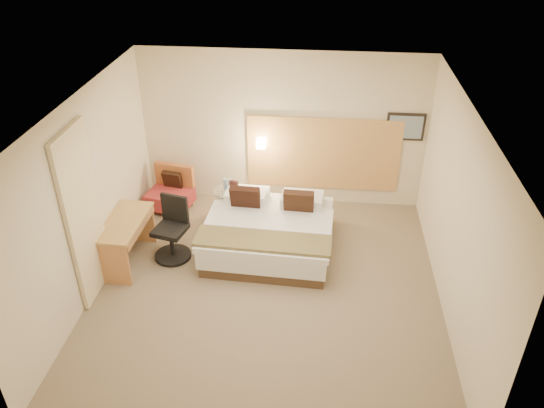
# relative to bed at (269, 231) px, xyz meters

# --- Properties ---
(floor) EXTENTS (4.80, 5.00, 0.02)m
(floor) POSITION_rel_bed_xyz_m (0.07, -0.99, -0.31)
(floor) COLOR #776650
(floor) RESTS_ON ground
(ceiling) EXTENTS (4.80, 5.00, 0.02)m
(ceiling) POSITION_rel_bed_xyz_m (0.07, -0.99, 2.41)
(ceiling) COLOR white
(ceiling) RESTS_ON floor
(wall_back) EXTENTS (4.80, 0.02, 2.70)m
(wall_back) POSITION_rel_bed_xyz_m (0.07, 1.52, 1.05)
(wall_back) COLOR beige
(wall_back) RESTS_ON floor
(wall_front) EXTENTS (4.80, 0.02, 2.70)m
(wall_front) POSITION_rel_bed_xyz_m (0.07, -3.50, 1.05)
(wall_front) COLOR beige
(wall_front) RESTS_ON floor
(wall_left) EXTENTS (0.02, 5.00, 2.70)m
(wall_left) POSITION_rel_bed_xyz_m (-2.34, -0.99, 1.05)
(wall_left) COLOR beige
(wall_left) RESTS_ON floor
(wall_right) EXTENTS (0.02, 5.00, 2.70)m
(wall_right) POSITION_rel_bed_xyz_m (2.48, -0.99, 1.05)
(wall_right) COLOR beige
(wall_right) RESTS_ON floor
(headboard_panel) EXTENTS (2.60, 0.04, 1.30)m
(headboard_panel) POSITION_rel_bed_xyz_m (0.77, 1.48, 0.65)
(headboard_panel) COLOR tan
(headboard_panel) RESTS_ON wall_back
(art_frame) EXTENTS (0.62, 0.03, 0.47)m
(art_frame) POSITION_rel_bed_xyz_m (2.09, 1.49, 1.20)
(art_frame) COLOR black
(art_frame) RESTS_ON wall_back
(art_canvas) EXTENTS (0.54, 0.01, 0.39)m
(art_canvas) POSITION_rel_bed_xyz_m (2.09, 1.47, 1.20)
(art_canvas) COLOR gray
(art_canvas) RESTS_ON wall_back
(lamp_arm) EXTENTS (0.02, 0.12, 0.02)m
(lamp_arm) POSITION_rel_bed_xyz_m (-0.28, 1.43, 0.85)
(lamp_arm) COLOR silver
(lamp_arm) RESTS_ON wall_back
(lamp_shade) EXTENTS (0.15, 0.15, 0.15)m
(lamp_shade) POSITION_rel_bed_xyz_m (-0.28, 1.37, 0.85)
(lamp_shade) COLOR #FDECC6
(lamp_shade) RESTS_ON wall_back
(curtain) EXTENTS (0.06, 0.90, 2.42)m
(curtain) POSITION_rel_bed_xyz_m (-2.29, -1.24, 0.92)
(curtain) COLOR beige
(curtain) RESTS_ON wall_left
(bottle_a) EXTENTS (0.08, 0.08, 0.20)m
(bottle_a) POSITION_rel_bed_xyz_m (-0.81, 0.75, 0.37)
(bottle_a) COLOR #99B9ED
(bottle_a) RESTS_ON side_table
(bottle_b) EXTENTS (0.08, 0.08, 0.20)m
(bottle_b) POSITION_rel_bed_xyz_m (-0.72, 0.75, 0.37)
(bottle_b) COLOR #7E9EC2
(bottle_b) RESTS_ON side_table
(menu_folder) EXTENTS (0.14, 0.09, 0.22)m
(menu_folder) POSITION_rel_bed_xyz_m (-0.65, 0.66, 0.38)
(menu_folder) COLOR #381817
(menu_folder) RESTS_ON side_table
(bed) EXTENTS (1.99, 1.94, 0.94)m
(bed) POSITION_rel_bed_xyz_m (0.00, 0.00, 0.00)
(bed) COLOR #473423
(bed) RESTS_ON floor
(lounge_chair) EXTENTS (0.82, 0.75, 0.75)m
(lounge_chair) POSITION_rel_bed_xyz_m (-1.83, 1.01, -0.00)
(lounge_chair) COLOR tan
(lounge_chair) RESTS_ON floor
(side_table) EXTENTS (0.63, 0.63, 0.57)m
(side_table) POSITION_rel_bed_xyz_m (-0.76, 0.71, 0.01)
(side_table) COLOR silver
(side_table) RESTS_ON floor
(desk) EXTENTS (0.57, 1.18, 0.72)m
(desk) POSITION_rel_bed_xyz_m (-2.05, -0.57, 0.27)
(desk) COLOR #B58947
(desk) RESTS_ON floor
(desk_chair) EXTENTS (0.66, 0.66, 0.98)m
(desk_chair) POSITION_rel_bed_xyz_m (-1.43, -0.36, 0.10)
(desk_chair) COLOR black
(desk_chair) RESTS_ON floor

